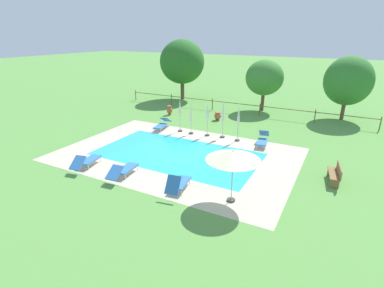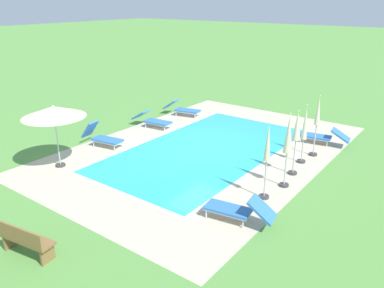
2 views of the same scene
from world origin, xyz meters
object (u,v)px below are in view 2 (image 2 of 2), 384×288
Objects in this scene: sun_lounger_north_near_steps at (238,209)px; patio_umbrella_closed_row_mid_east at (305,128)px; patio_umbrella_closed_row_west at (288,138)px; sun_lounger_south_near_corner at (153,120)px; sun_lounger_north_far at (322,136)px; sun_lounger_north_end at (183,109)px; sun_lounger_north_mid at (102,137)px; wooden_bench_lawn_side at (25,239)px; patio_umbrella_closed_row_mid_west at (317,117)px; patio_umbrella_open_foreground at (54,112)px; patio_umbrella_closed_row_east at (297,131)px; patio_umbrella_closed_row_centre at (267,151)px.

patio_umbrella_closed_row_mid_east is at bearing -178.21° from sun_lounger_north_near_steps.
sun_lounger_north_near_steps is at bearing -3.08° from patio_umbrella_closed_row_west.
sun_lounger_north_far is at bearing 109.42° from sun_lounger_south_near_corner.
patio_umbrella_closed_row_west is at bearing 74.93° from sun_lounger_south_near_corner.
sun_lounger_north_end is at bearing -106.72° from patio_umbrella_closed_row_mid_east.
sun_lounger_north_near_steps is at bearing 77.14° from sun_lounger_north_mid.
wooden_bench_lawn_side is (4.39, -3.30, 0.09)m from sun_lounger_north_near_steps.
patio_umbrella_open_foreground is at bearing -47.08° from patio_umbrella_closed_row_mid_west.
sun_lounger_south_near_corner is 8.11m from patio_umbrella_closed_row_west.
sun_lounger_north_near_steps reaches higher than sun_lounger_south_near_corner.
sun_lounger_south_near_corner is 5.80m from patio_umbrella_open_foreground.
sun_lounger_south_near_corner is 0.89× the size of patio_umbrella_closed_row_east.
patio_umbrella_closed_row_east reaches higher than patio_umbrella_open_foreground.
patio_umbrella_closed_row_centre is at bearing 151.57° from wooden_bench_lawn_side.
sun_lounger_south_near_corner is at bearing -113.01° from patio_umbrella_closed_row_centre.
sun_lounger_north_end is 8.48m from patio_umbrella_closed_row_east.
patio_umbrella_open_foreground reaches higher than sun_lounger_north_near_steps.
patio_umbrella_closed_row_mid_west is 1.04× the size of patio_umbrella_closed_row_east.
patio_umbrella_open_foreground reaches higher than sun_lounger_north_far.
patio_umbrella_closed_row_mid_west is at bearing -179.56° from sun_lounger_north_near_steps.
patio_umbrella_closed_row_east is at bearing 158.26° from wooden_bench_lawn_side.
wooden_bench_lawn_side is (6.12, 4.27, 0.07)m from sun_lounger_north_mid.
sun_lounger_north_mid is at bearing -82.07° from patio_umbrella_closed_row_west.
patio_umbrella_closed_row_mid_west reaches higher than sun_lounger_north_near_steps.
patio_umbrella_closed_row_west is at bearing 115.08° from patio_umbrella_open_foreground.
patio_umbrella_closed_row_mid_west is at bearing -176.49° from patio_umbrella_closed_row_west.
sun_lounger_north_end is 0.83× the size of patio_umbrella_closed_row_centre.
patio_umbrella_closed_row_centre is at bearing 107.85° from patio_umbrella_open_foreground.
patio_umbrella_closed_row_mid_east reaches higher than sun_lounger_north_end.
patio_umbrella_closed_row_mid_east is at bearing -6.65° from patio_umbrella_closed_row_mid_west.
wooden_bench_lawn_side is (9.27, 4.27, 0.10)m from sun_lounger_south_near_corner.
sun_lounger_south_near_corner is 0.92× the size of patio_umbrella_closed_row_mid_east.
patio_umbrella_closed_row_mid_east is (-0.18, 7.41, 1.01)m from sun_lounger_south_near_corner.
patio_umbrella_closed_row_west is at bearing 176.92° from sun_lounger_north_near_steps.
patio_umbrella_closed_row_east is (2.14, 0.04, 0.04)m from patio_umbrella_closed_row_mid_west.
patio_umbrella_closed_row_centre reaches higher than sun_lounger_north_end.
sun_lounger_south_near_corner is 7.74m from patio_umbrella_closed_row_east.
sun_lounger_north_near_steps reaches higher than sun_lounger_north_far.
sun_lounger_north_mid is at bearing -0.04° from sun_lounger_south_near_corner.
patio_umbrella_closed_row_mid_east is at bearing 128.97° from patio_umbrella_open_foreground.
patio_umbrella_closed_row_centre is (5.64, 7.63, 1.21)m from sun_lounger_north_end.
sun_lounger_north_near_steps is at bearing 143.07° from wooden_bench_lawn_side.
patio_umbrella_closed_row_east is (1.19, 0.16, 0.25)m from patio_umbrella_closed_row_mid_east.
wooden_bench_lawn_side reaches higher than sun_lounger_north_far.
patio_umbrella_closed_row_east is at bearing 1.19° from patio_umbrella_closed_row_mid_west.
patio_umbrella_closed_row_centre is (-2.32, 7.20, -0.52)m from patio_umbrella_open_foreground.
sun_lounger_north_far is at bearing -173.62° from patio_umbrella_closed_row_mid_west.
sun_lounger_north_near_steps is at bearing 0.03° from patio_umbrella_closed_row_east.
patio_umbrella_closed_row_mid_west is at bearing 6.38° from sun_lounger_north_far.
patio_umbrella_closed_row_east is (-4.52, 7.21, -0.48)m from patio_umbrella_open_foreground.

